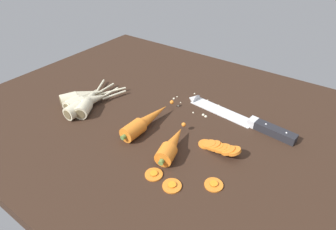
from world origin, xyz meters
TOP-DOWN VIEW (x-y plane):
  - ground_plane at (0.00, 0.00)cm, footprint 120.00×90.00cm
  - chefs_knife at (14.95, 9.91)cm, footprint 34.86×7.10cm
  - whole_carrot at (-2.72, -8.63)cm, footprint 4.44×21.83cm
  - whole_carrot_second at (8.64, -12.52)cm, footprint 7.00×16.08cm
  - parsnip_front at (-23.52, -10.43)cm, footprint 12.89×20.57cm
  - parsnip_mid_left at (-27.15, -9.50)cm, footprint 11.11×19.75cm
  - parsnip_mid_right at (-25.74, -10.50)cm, footprint 4.44×19.92cm
  - parsnip_back at (-22.82, -12.34)cm, footprint 4.17×20.71cm
  - parsnip_outer at (-23.37, -10.33)cm, footprint 7.82×18.29cm
  - carrot_slice_stack at (17.88, -5.73)cm, footprint 11.18×4.40cm
  - carrot_slice_stray_near at (22.25, -16.19)cm, footprint 4.06×4.06cm
  - carrot_slice_stray_mid at (15.12, -21.66)cm, footprint 4.16×4.16cm
  - carrot_slice_stray_far at (9.94, -21.35)cm, footprint 4.02×4.02cm
  - mince_crumbs at (4.01, 9.41)cm, footprint 14.41×10.27cm

SIDE VIEW (x-z plane):
  - ground_plane at x=0.00cm, z-range -4.00..0.00cm
  - carrot_slice_stray_near at x=22.25cm, z-range 0.01..0.71cm
  - carrot_slice_stray_mid at x=15.12cm, z-range 0.01..0.71cm
  - carrot_slice_stray_far at x=9.94cm, z-range 0.01..0.71cm
  - mince_crumbs at x=4.01cm, z-range -0.08..0.80cm
  - chefs_knife at x=14.95cm, z-range -1.44..2.74cm
  - carrot_slice_stack at x=17.88cm, z-range -0.49..2.90cm
  - parsnip_front at x=-23.52cm, z-range -0.02..3.98cm
  - parsnip_mid_left at x=-27.15cm, z-range -0.02..3.98cm
  - parsnip_back at x=-22.82cm, z-range -0.02..3.98cm
  - parsnip_mid_right at x=-25.74cm, z-range -0.02..3.98cm
  - parsnip_outer at x=-23.37cm, z-range -0.02..3.98cm
  - whole_carrot at x=-2.72cm, z-range 0.00..4.20cm
  - whole_carrot_second at x=8.64cm, z-range 0.00..4.20cm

